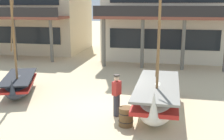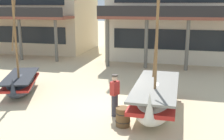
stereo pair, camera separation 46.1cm
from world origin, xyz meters
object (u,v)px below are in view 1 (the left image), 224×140
fishing_boat_near_left (157,97)px  harbor_building_annex (28,15)px  fisherman_by_hull (117,96)px  wooden_barrel (126,117)px  fishing_boat_centre_large (19,84)px

fishing_boat_near_left → harbor_building_annex: 19.17m
fishing_boat_near_left → harbor_building_annex: bearing=132.8°
fisherman_by_hull → wooden_barrel: 1.10m
wooden_barrel → harbor_building_annex: 19.69m
harbor_building_annex → fishing_boat_centre_large: bearing=-64.4°
fishing_boat_centre_large → fisherman_by_hull: size_ratio=3.03×
fishing_boat_near_left → fishing_boat_centre_large: size_ratio=1.06×
fishing_boat_centre_large → wooden_barrel: size_ratio=7.28×
fishing_boat_centre_large → fisherman_by_hull: (5.17, -1.72, 0.31)m
wooden_barrel → fisherman_by_hull: bearing=121.0°
wooden_barrel → harbor_building_annex: (-11.85, 15.44, 2.99)m
fishing_boat_centre_large → fisherman_by_hull: 5.46m
fishing_boat_near_left → wooden_barrel: bearing=-124.8°
fishing_boat_centre_large → wooden_barrel: 6.23m
fishing_boat_centre_large → harbor_building_annex: bearing=115.6°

